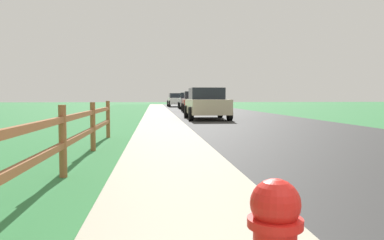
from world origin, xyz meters
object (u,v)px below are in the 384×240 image
Objects in this scene: parked_suv_beige at (207,104)px; parked_car_red at (195,102)px; parked_car_silver at (189,101)px; parked_car_white at (176,100)px.

parked_suv_beige is 9.73m from parked_car_red.
parked_car_red is at bearing -91.92° from parked_car_silver.
parked_car_red is 15.95m from parked_car_white.
parked_car_red is 0.93× the size of parked_car_white.
parked_car_silver is 0.97× the size of parked_car_white.
parked_car_white is at bearing 95.89° from parked_car_silver.
parked_car_white is (-0.11, 25.66, -0.01)m from parked_suv_beige.
parked_suv_beige is at bearing -92.61° from parked_car_red.
parked_car_red is (0.44, 9.72, -0.04)m from parked_suv_beige.
parked_car_white reaches higher than parked_car_red.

